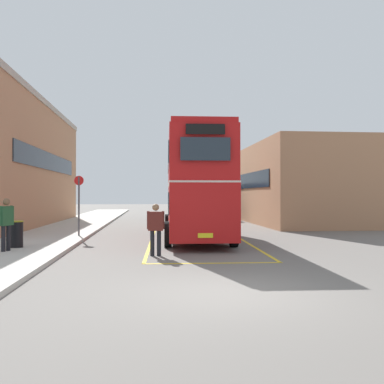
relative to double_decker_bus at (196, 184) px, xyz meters
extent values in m
plane|color=#66605B|center=(-0.43, 3.92, -2.51)|extent=(135.60, 135.60, 0.00)
cube|color=#B2ADA3|center=(-6.93, 6.32, -2.44)|extent=(4.00, 57.60, 0.14)
cube|color=#232D38|center=(-8.50, 8.43, 1.64)|extent=(0.06, 14.28, 1.10)
cube|color=#AD7A56|center=(8.37, 12.04, 0.27)|extent=(6.61, 17.31, 5.56)
cube|color=#19232D|center=(5.04, 12.04, 0.55)|extent=(0.06, 13.16, 1.10)
cylinder|color=black|center=(-1.16, 3.03, -2.01)|extent=(0.32, 1.01, 1.00)
cylinder|color=black|center=(1.38, 2.94, -2.01)|extent=(0.32, 1.01, 1.00)
cylinder|color=black|center=(-1.38, -2.94, -2.01)|extent=(0.32, 1.01, 1.00)
cylinder|color=black|center=(1.16, -3.03, -2.01)|extent=(0.32, 1.01, 1.00)
cube|color=#B71414|center=(0.00, 0.00, -1.11)|extent=(2.81, 9.73, 2.10)
cube|color=#B71414|center=(0.00, 0.00, 0.99)|extent=(2.80, 9.53, 2.10)
cube|color=#B71414|center=(0.00, 0.00, 2.14)|extent=(2.70, 9.44, 0.20)
cube|color=silver|center=(0.00, 0.00, -0.06)|extent=(2.84, 9.63, 0.14)
cube|color=#232D38|center=(-1.25, 0.04, -0.81)|extent=(0.31, 7.91, 0.84)
cube|color=#232D38|center=(-1.25, 0.04, 1.09)|extent=(0.31, 7.91, 0.84)
cube|color=#232D38|center=(1.25, -0.05, -0.81)|extent=(0.31, 7.91, 0.84)
cube|color=#232D38|center=(1.25, -0.05, 1.09)|extent=(0.31, 7.91, 0.84)
cube|color=#232D38|center=(-0.17, -4.84, 1.09)|extent=(1.73, 0.10, 0.80)
cube|color=black|center=(-0.17, -4.84, 1.77)|extent=(1.36, 0.09, 0.36)
cube|color=#232D38|center=(0.17, 4.84, -0.71)|extent=(1.97, 0.11, 1.00)
cube|color=yellow|center=(-0.17, -4.84, -1.88)|extent=(0.52, 0.05, 0.16)
cylinder|color=black|center=(1.48, 21.42, -2.05)|extent=(0.28, 0.92, 0.92)
cylinder|color=black|center=(3.97, 21.38, -2.05)|extent=(0.28, 0.92, 0.92)
cylinder|color=black|center=(1.38, 16.02, -2.05)|extent=(0.28, 0.92, 0.92)
cylinder|color=black|center=(3.88, 15.97, -2.05)|extent=(0.28, 0.92, 0.92)
cube|color=navy|center=(2.68, 18.70, -0.91)|extent=(2.57, 9.05, 2.60)
cube|color=silver|center=(2.68, 18.70, 0.45)|extent=(2.42, 8.68, 0.12)
cube|color=#232D38|center=(1.45, 18.72, -0.56)|extent=(0.16, 7.20, 0.96)
cube|color=#232D38|center=(3.91, 18.68, -0.56)|extent=(0.16, 7.20, 0.96)
cube|color=#232D38|center=(2.76, 23.22, -0.61)|extent=(1.93, 0.07, 1.10)
cylinder|color=black|center=(-1.77, -5.15, -2.09)|extent=(0.14, 0.14, 0.84)
cylinder|color=black|center=(-1.99, -5.13, -2.09)|extent=(0.14, 0.14, 0.84)
cube|color=#591E19|center=(-1.88, -5.14, -1.36)|extent=(0.50, 0.25, 0.63)
cylinder|color=#591E19|center=(-1.63, -5.16, -1.33)|extent=(0.09, 0.09, 0.60)
cylinder|color=#591E19|center=(-2.12, -5.12, -1.33)|extent=(0.09, 0.09, 0.60)
sphere|color=#8C6647|center=(-1.88, -5.16, -0.90)|extent=(0.23, 0.23, 0.23)
cylinder|color=black|center=(-6.81, -4.43, -1.94)|extent=(0.14, 0.14, 0.86)
cylinder|color=black|center=(-6.91, -4.64, -1.94)|extent=(0.14, 0.14, 0.86)
cube|color=#1E4728|center=(-6.86, -4.54, -1.19)|extent=(0.40, 0.55, 0.64)
cylinder|color=#1E4728|center=(-6.76, -4.31, -1.16)|extent=(0.09, 0.09, 0.61)
cylinder|color=#1E4728|center=(-6.96, -4.76, -1.16)|extent=(0.09, 0.09, 0.61)
sphere|color=brown|center=(-6.84, -4.54, -0.72)|extent=(0.23, 0.23, 0.23)
cylinder|color=black|center=(-6.82, -3.52, -1.92)|extent=(0.44, 0.44, 0.91)
cylinder|color=olive|center=(-6.82, -3.52, -1.44)|extent=(0.46, 0.46, 0.04)
cylinder|color=#4C4C51|center=(-5.37, 0.72, -1.01)|extent=(0.08, 0.08, 2.73)
cylinder|color=red|center=(-5.37, 0.72, 0.18)|extent=(0.44, 0.09, 0.44)
cube|color=gold|center=(-2.03, -0.89, -2.51)|extent=(0.54, 11.64, 0.01)
cube|color=gold|center=(2.03, -1.04, -2.51)|extent=(0.54, 11.64, 0.01)
cube|color=gold|center=(-0.21, -6.78, -2.51)|extent=(4.19, 0.27, 0.01)
camera|label=1|loc=(-2.01, -18.96, -0.49)|focal=38.93mm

